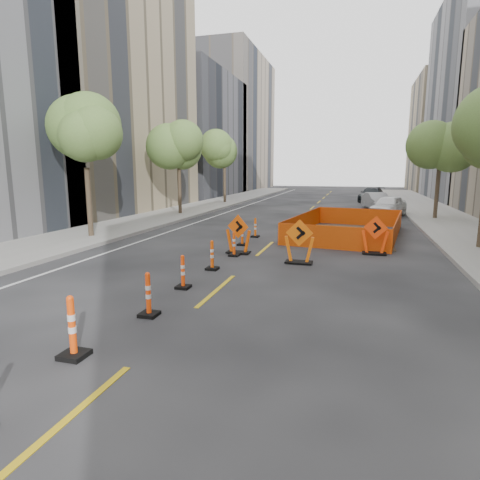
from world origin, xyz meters
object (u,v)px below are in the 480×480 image
(channelizer_3, at_px, (148,294))
(channelizer_6, at_px, (234,244))
(channelizer_7, at_px, (242,234))
(chevron_sign_center, at_px, (299,242))
(channelizer_5, at_px, (212,255))
(parked_car_mid, at_px, (377,201))
(parked_car_far, at_px, (372,195))
(channelizer_2, at_px, (72,327))
(chevron_sign_left, at_px, (238,234))
(channelizer_4, at_px, (183,272))
(parked_car_near, at_px, (388,206))
(channelizer_8, at_px, (255,228))
(chevron_sign_right, at_px, (375,235))

(channelizer_3, distance_m, channelizer_6, 6.49)
(channelizer_7, relative_size, chevron_sign_center, 0.63)
(channelizer_6, bearing_deg, channelizer_5, -92.27)
(parked_car_mid, relative_size, parked_car_far, 0.84)
(channelizer_2, relative_size, chevron_sign_left, 0.74)
(channelizer_4, distance_m, channelizer_7, 6.49)
(channelizer_5, bearing_deg, parked_car_far, 78.82)
(channelizer_6, bearing_deg, parked_car_near, 66.57)
(channelizer_4, height_order, channelizer_8, channelizer_4)
(chevron_sign_left, bearing_deg, chevron_sign_right, 29.36)
(channelizer_8, xyz_separation_m, parked_car_mid, (6.17, 15.37, 0.21))
(chevron_sign_left, distance_m, chevron_sign_center, 2.70)
(channelizer_2, bearing_deg, chevron_sign_right, 62.71)
(chevron_sign_left, relative_size, parked_car_near, 0.36)
(channelizer_2, distance_m, channelizer_3, 2.18)
(chevron_sign_right, height_order, parked_car_near, chevron_sign_right)
(channelizer_3, xyz_separation_m, parked_car_near, (6.48, 21.41, 0.22))
(channelizer_2, relative_size, chevron_sign_right, 0.76)
(channelizer_3, xyz_separation_m, channelizer_8, (-0.25, 10.82, -0.04))
(channelizer_7, distance_m, parked_car_mid, 18.60)
(parked_car_near, bearing_deg, parked_car_far, 112.49)
(channelizer_7, height_order, chevron_sign_right, chevron_sign_right)
(channelizer_3, xyz_separation_m, parked_car_far, (5.78, 33.96, 0.20))
(channelizer_6, xyz_separation_m, parked_car_far, (5.77, 27.47, 0.24))
(channelizer_5, distance_m, channelizer_7, 4.33)
(channelizer_4, distance_m, chevron_sign_right, 8.08)
(channelizer_2, distance_m, chevron_sign_right, 11.77)
(parked_car_far, bearing_deg, channelizer_2, -88.14)
(channelizer_2, bearing_deg, chevron_sign_center, 71.04)
(channelizer_2, distance_m, channelizer_6, 8.66)
(parked_car_near, distance_m, parked_car_mid, 4.81)
(channelizer_8, bearing_deg, channelizer_4, -89.27)
(channelizer_7, distance_m, parked_car_far, 26.02)
(channelizer_4, height_order, parked_car_near, parked_car_near)
(channelizer_2, relative_size, parked_car_mid, 0.28)
(channelizer_6, bearing_deg, channelizer_4, -91.94)
(channelizer_4, xyz_separation_m, chevron_sign_left, (0.16, 4.85, 0.29))
(channelizer_7, bearing_deg, channelizer_4, -88.70)
(channelizer_6, bearing_deg, channelizer_2, -91.92)
(channelizer_2, height_order, parked_car_near, parked_car_near)
(chevron_sign_left, bearing_deg, parked_car_mid, 88.18)
(channelizer_5, relative_size, chevron_sign_left, 0.64)
(channelizer_3, bearing_deg, chevron_sign_right, 58.33)
(channelizer_4, relative_size, chevron_sign_left, 0.62)
(parked_car_near, bearing_deg, channelizer_5, -91.66)
(channelizer_3, bearing_deg, parked_car_near, 73.17)
(channelizer_2, distance_m, chevron_sign_center, 8.64)
(chevron_sign_left, relative_size, parked_car_far, 0.31)
(channelizer_4, xyz_separation_m, chevron_sign_center, (2.66, 3.84, 0.30))
(chevron_sign_left, bearing_deg, parked_car_near, 81.13)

